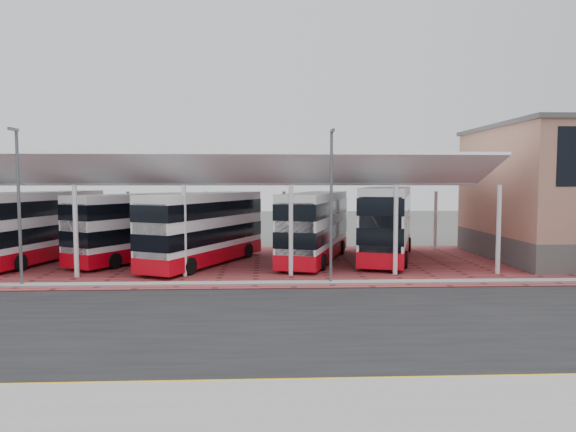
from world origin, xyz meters
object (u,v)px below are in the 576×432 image
object	(u,v)px
bus_1	(40,227)
bus_5	(387,223)
bus_2	(141,227)
bus_3	(204,229)
bus_4	(315,227)

from	to	relation	value
bus_1	bus_5	distance (m)	23.40
bus_1	bus_2	world-z (taller)	bus_1
bus_2	bus_3	xyz separation A→B (m)	(4.56, -2.05, 0.05)
bus_3	bus_4	world-z (taller)	bus_3
bus_1	bus_3	xyz separation A→B (m)	(11.08, -1.69, -0.03)
bus_1	bus_2	size ratio (longest dim) A/B	1.09
bus_1	bus_2	bearing A→B (deg)	17.05
bus_2	bus_3	bearing A→B (deg)	6.87
bus_1	bus_4	bearing A→B (deg)	12.19
bus_1	bus_5	world-z (taller)	bus_5
bus_3	bus_4	xyz separation A→B (m)	(7.23, 1.16, -0.01)
bus_1	bus_2	xyz separation A→B (m)	(6.52, 0.36, -0.07)
bus_3	bus_5	xyz separation A→B (m)	(12.32, 1.96, 0.17)
bus_5	bus_4	bearing A→B (deg)	-153.49
bus_1	bus_3	world-z (taller)	bus_1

